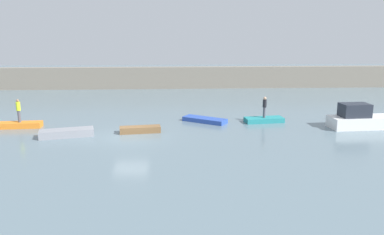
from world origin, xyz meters
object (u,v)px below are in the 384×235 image
at_px(rowboat_orange, 20,125).
at_px(rowboat_teal, 264,120).
at_px(rowboat_brown, 140,129).
at_px(rowboat_blue, 205,120).
at_px(rowboat_grey, 67,133).
at_px(person_dark_shirt, 265,106).
at_px(person_hiviz_shirt, 18,109).
at_px(motorboat, 362,119).

xyz_separation_m(rowboat_orange, rowboat_teal, (19.81, 0.83, -0.02)).
bearing_deg(rowboat_brown, rowboat_blue, 23.89).
relative_size(rowboat_grey, person_dark_shirt, 2.14).
distance_m(rowboat_orange, person_hiviz_shirt, 1.25).
bearing_deg(person_hiviz_shirt, rowboat_orange, 90.00).
distance_m(rowboat_orange, rowboat_grey, 5.25).
height_order(motorboat, person_dark_shirt, person_dark_shirt).
bearing_deg(rowboat_orange, rowboat_blue, 1.13).
height_order(rowboat_brown, person_dark_shirt, person_dark_shirt).
distance_m(motorboat, rowboat_blue, 12.54).
bearing_deg(rowboat_blue, person_hiviz_shirt, -142.31).
height_order(rowboat_blue, person_dark_shirt, person_dark_shirt).
height_order(rowboat_blue, person_hiviz_shirt, person_hiviz_shirt).
distance_m(motorboat, person_hiviz_shirt, 27.13).
relative_size(motorboat, person_dark_shirt, 3.18).
relative_size(rowboat_brown, person_hiviz_shirt, 1.65).
distance_m(rowboat_blue, person_hiviz_shirt, 14.92).
xyz_separation_m(motorboat, person_hiviz_shirt, (-27.08, 1.45, 0.77)).
bearing_deg(rowboat_teal, person_dark_shirt, 0.00).
bearing_deg(rowboat_orange, motorboat, -6.31).
bearing_deg(rowboat_grey, rowboat_orange, 133.77).
height_order(rowboat_brown, rowboat_teal, rowboat_brown).
distance_m(rowboat_teal, person_dark_shirt, 1.20).
relative_size(motorboat, rowboat_grey, 1.49).
distance_m(rowboat_orange, rowboat_teal, 19.83).
height_order(person_hiviz_shirt, person_dark_shirt, person_hiviz_shirt).
relative_size(motorboat, rowboat_teal, 1.75).
bearing_deg(rowboat_orange, rowboat_grey, -35.97).
distance_m(rowboat_grey, rowboat_teal, 15.82).
relative_size(rowboat_blue, person_hiviz_shirt, 2.02).
bearing_deg(motorboat, rowboat_teal, 162.59).
height_order(motorboat, rowboat_blue, motorboat).
xyz_separation_m(rowboat_blue, person_hiviz_shirt, (-14.82, -1.13, 1.29)).
relative_size(rowboat_orange, rowboat_brown, 1.08).
distance_m(rowboat_brown, person_dark_shirt, 10.60).
height_order(motorboat, rowboat_brown, motorboat).
relative_size(rowboat_orange, rowboat_blue, 0.88).
bearing_deg(rowboat_teal, rowboat_grey, -173.12).
xyz_separation_m(rowboat_teal, person_hiviz_shirt, (-19.81, -0.83, 1.27)).
distance_m(rowboat_grey, person_dark_shirt, 15.86).
bearing_deg(rowboat_grey, motorboat, -10.00).
bearing_deg(person_hiviz_shirt, rowboat_brown, -11.69).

